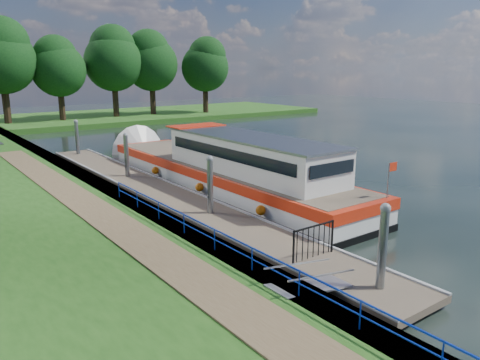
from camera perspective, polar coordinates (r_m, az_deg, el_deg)
ground at (r=14.92m, az=14.98°, el=-13.23°), size 160.00×160.00×0.00m
bank_edge at (r=25.25m, az=-16.61°, el=-1.32°), size 1.10×90.00×0.78m
far_bank at (r=64.53m, az=-15.88°, el=7.37°), size 60.00×18.00×0.60m
footpath at (r=18.21m, az=-14.51°, el=-5.51°), size 1.60×40.00×0.05m
blue_fence at (r=14.61m, az=-0.96°, el=-7.70°), size 0.04×18.04×0.72m
pontoon at (r=24.49m, az=-9.35°, el=-1.88°), size 2.50×30.00×0.56m
mooring_piles at (r=24.22m, az=-9.45°, el=0.62°), size 0.30×27.30×3.55m
gangway at (r=13.67m, az=8.48°, el=-12.54°), size 2.58×1.00×0.92m
gate_panel at (r=15.78m, az=8.98°, el=-6.86°), size 1.85×0.05×1.15m
barge at (r=26.23m, az=-2.67°, el=1.35°), size 4.36×21.15×4.78m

